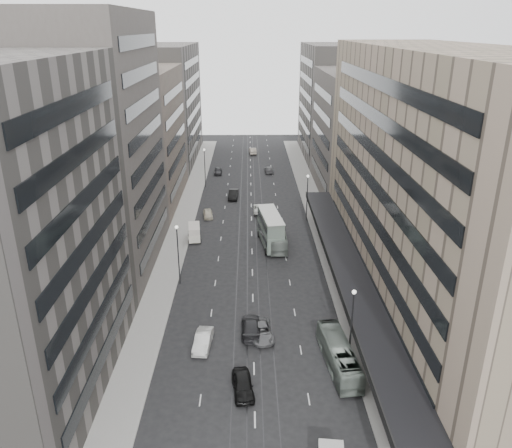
{
  "coord_description": "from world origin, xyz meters",
  "views": [
    {
      "loc": [
        -0.4,
        -47.14,
        31.97
      ],
      "look_at": [
        0.58,
        19.91,
        5.33
      ],
      "focal_mm": 35.0,
      "sensor_mm": 36.0,
      "label": 1
    }
  ],
  "objects": [
    {
      "name": "building_right_far",
      "position": [
        21.5,
        82.0,
        14.0
      ],
      "size": [
        15.0,
        32.0,
        28.0
      ],
      "primitive_type": "cube",
      "color": "#67635D",
      "rests_on": "ground"
    },
    {
      "name": "sedan_6",
      "position": [
        1.57,
        39.39,
        0.7
      ],
      "size": [
        2.35,
        5.04,
        1.4
      ],
      "primitive_type": "imported",
      "rotation": [
        0.0,
        0.0,
        3.13
      ],
      "color": "white",
      "rests_on": "ground"
    },
    {
      "name": "sedan_0",
      "position": [
        -1.09,
        -9.39,
        0.79
      ],
      "size": [
        2.44,
        4.84,
        1.58
      ],
      "primitive_type": "imported",
      "rotation": [
        0.0,
        0.0,
        0.13
      ],
      "color": "black",
      "rests_on": "ground"
    },
    {
      "name": "bus_far",
      "position": [
        3.94,
        24.49,
        1.48
      ],
      "size": [
        2.6,
        10.63,
        2.95
      ],
      "primitive_type": "imported",
      "rotation": [
        0.0,
        0.0,
        3.15
      ],
      "color": "gray",
      "rests_on": "ground"
    },
    {
      "name": "bus_near",
      "position": [
        8.5,
        -5.79,
        1.38
      ],
      "size": [
        3.29,
        10.08,
        2.76
      ],
      "primitive_type": "imported",
      "rotation": [
        0.0,
        0.0,
        3.24
      ],
      "color": "gray",
      "rests_on": "ground"
    },
    {
      "name": "building_left_d",
      "position": [
        -21.5,
        79.0,
        14.0
      ],
      "size": [
        15.0,
        38.0,
        28.0
      ],
      "primitive_type": "cube",
      "color": "#67635D",
      "rests_on": "ground"
    },
    {
      "name": "building_left_c",
      "position": [
        -21.5,
        46.0,
        12.5
      ],
      "size": [
        15.0,
        28.0,
        25.0
      ],
      "primitive_type": "cube",
      "color": "#6B5F53",
      "rests_on": "ground"
    },
    {
      "name": "sedan_2",
      "position": [
        0.91,
        -0.47,
        0.69
      ],
      "size": [
        2.81,
        5.19,
        1.38
      ],
      "primitive_type": "imported",
      "rotation": [
        0.0,
        0.0,
        0.11
      ],
      "color": "slate",
      "rests_on": "ground"
    },
    {
      "name": "sedan_8",
      "position": [
        -7.58,
        65.04,
        0.74
      ],
      "size": [
        1.79,
        4.36,
        1.48
      ],
      "primitive_type": "imported",
      "rotation": [
        0.0,
        0.0,
        0.01
      ],
      "color": "#2A2A2D",
      "rests_on": "ground"
    },
    {
      "name": "sidewalk_left",
      "position": [
        -12.0,
        37.5,
        0.07
      ],
      "size": [
        4.0,
        125.0,
        0.15
      ],
      "primitive_type": "cube",
      "color": "gray",
      "rests_on": "ground"
    },
    {
      "name": "sidewalk_right",
      "position": [
        12.0,
        37.5,
        0.07
      ],
      "size": [
        4.0,
        125.0,
        0.15
      ],
      "primitive_type": "cube",
      "color": "gray",
      "rests_on": "ground"
    },
    {
      "name": "lamp_right_near",
      "position": [
        9.7,
        -5.0,
        5.2
      ],
      "size": [
        0.44,
        0.44,
        8.32
      ],
      "color": "#262628",
      "rests_on": "ground"
    },
    {
      "name": "sedan_1",
      "position": [
        -5.41,
        -2.25,
        0.77
      ],
      "size": [
        2.05,
        4.82,
        1.55
      ],
      "primitive_type": "imported",
      "rotation": [
        0.0,
        0.0,
        -0.09
      ],
      "color": "silver",
      "rests_on": "ground"
    },
    {
      "name": "building_left_b",
      "position": [
        -21.5,
        19.0,
        17.0
      ],
      "size": [
        15.0,
        26.0,
        34.0
      ],
      "primitive_type": "cube",
      "color": "#4C4642",
      "rests_on": "ground"
    },
    {
      "name": "building_left_a",
      "position": [
        -21.5,
        -8.0,
        15.0
      ],
      "size": [
        15.0,
        28.0,
        30.0
      ],
      "primitive_type": "cube",
      "color": "#67635D",
      "rests_on": "ground"
    },
    {
      "name": "department_store",
      "position": [
        21.45,
        8.0,
        14.95
      ],
      "size": [
        19.2,
        60.0,
        30.0
      ],
      "color": "gray",
      "rests_on": "ground"
    },
    {
      "name": "sedan_5",
      "position": [
        -3.51,
        47.32,
        0.85
      ],
      "size": [
        2.05,
        5.22,
        1.69
      ],
      "primitive_type": "imported",
      "rotation": [
        0.0,
        0.0,
        -0.05
      ],
      "color": "black",
      "rests_on": "ground"
    },
    {
      "name": "sedan_7",
      "position": [
        4.3,
        66.18,
        0.69
      ],
      "size": [
        2.1,
        4.83,
        1.38
      ],
      "primitive_type": "imported",
      "rotation": [
        0.0,
        0.0,
        3.18
      ],
      "color": "#505052",
      "rests_on": "ground"
    },
    {
      "name": "lamp_left_far",
      "position": [
        -9.7,
        55.0,
        5.2
      ],
      "size": [
        0.44,
        0.44,
        8.32
      ],
      "color": "#262628",
      "rests_on": "ground"
    },
    {
      "name": "sedan_9",
      "position": [
        0.64,
        84.73,
        0.82
      ],
      "size": [
        2.15,
        5.1,
        1.64
      ],
      "primitive_type": "imported",
      "rotation": [
        0.0,
        0.0,
        3.23
      ],
      "color": "#A09484",
      "rests_on": "ground"
    },
    {
      "name": "ground",
      "position": [
        0.0,
        0.0,
        0.0
      ],
      "size": [
        220.0,
        220.0,
        0.0
      ],
      "primitive_type": "plane",
      "color": "black",
      "rests_on": "ground"
    },
    {
      "name": "panel_van",
      "position": [
        -9.2,
        26.47,
        1.4
      ],
      "size": [
        2.35,
        4.2,
        2.53
      ],
      "rotation": [
        0.0,
        0.0,
        0.11
      ],
      "color": "silver",
      "rests_on": "ground"
    },
    {
      "name": "double_decker",
      "position": [
        2.9,
        24.28,
        2.81
      ],
      "size": [
        4.01,
        9.81,
        5.21
      ],
      "rotation": [
        0.0,
        0.0,
        0.14
      ],
      "color": "slate",
      "rests_on": "ground"
    },
    {
      "name": "building_right_mid",
      "position": [
        21.5,
        52.0,
        12.0
      ],
      "size": [
        15.0,
        28.0,
        24.0
      ],
      "primitive_type": "cube",
      "color": "#4C4642",
      "rests_on": "ground"
    },
    {
      "name": "lamp_left_near",
      "position": [
        -9.7,
        12.0,
        5.2
      ],
      "size": [
        0.44,
        0.44,
        8.32
      ],
      "color": "#262628",
      "rests_on": "ground"
    },
    {
      "name": "lamp_right_far",
      "position": [
        9.7,
        35.0,
        5.2
      ],
      "size": [
        0.44,
        0.44,
        8.32
      ],
      "color": "#262628",
      "rests_on": "ground"
    },
    {
      "name": "sedan_4",
      "position": [
        -7.8,
        36.73,
        0.69
      ],
      "size": [
        2.17,
        4.25,
        1.38
      ],
      "primitive_type": "imported",
      "rotation": [
        0.0,
        0.0,
        0.14
      ],
      "color": "beige",
      "rests_on": "ground"
    },
    {
      "name": "sedan_3",
      "position": [
        -0.25,
        0.3,
        0.79
      ],
      "size": [
        2.24,
        5.47,
        1.58
      ],
      "primitive_type": "imported",
      "rotation": [
        0.0,
        0.0,
        3.14
      ],
      "color": "black",
      "rests_on": "ground"
    }
  ]
}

